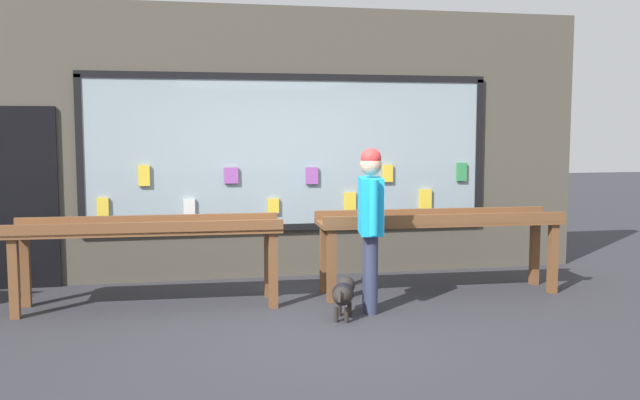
# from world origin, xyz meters

# --- Properties ---
(ground_plane) EXTENTS (40.00, 40.00, 0.00)m
(ground_plane) POSITION_xyz_m (0.00, 0.00, 0.00)
(ground_plane) COLOR #2D2D33
(shopfront_facade) EXTENTS (7.81, 0.29, 3.33)m
(shopfront_facade) POSITION_xyz_m (-0.04, 2.39, 1.65)
(shopfront_facade) COLOR #4C473D
(shopfront_facade) RESTS_ON ground_plane
(display_table_left) EXTENTS (2.75, 0.73, 0.93)m
(display_table_left) POSITION_xyz_m (-1.58, 1.07, 0.75)
(display_table_left) COLOR brown
(display_table_left) RESTS_ON ground_plane
(display_table_right) EXTENTS (2.75, 0.71, 0.93)m
(display_table_right) POSITION_xyz_m (1.59, 1.07, 0.75)
(display_table_right) COLOR brown
(display_table_right) RESTS_ON ground_plane
(person_browsing) EXTENTS (0.29, 0.65, 1.66)m
(person_browsing) POSITION_xyz_m (0.61, 0.43, 0.97)
(person_browsing) COLOR #2D334C
(person_browsing) RESTS_ON ground_plane
(small_dog) EXTENTS (0.34, 0.57, 0.37)m
(small_dog) POSITION_xyz_m (0.28, 0.24, 0.25)
(small_dog) COLOR black
(small_dog) RESTS_ON ground_plane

